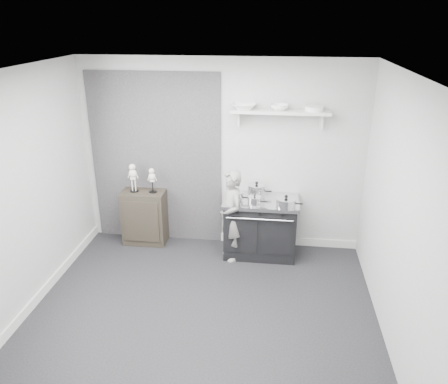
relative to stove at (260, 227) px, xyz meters
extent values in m
plane|color=black|center=(-0.60, -1.48, -0.42)|extent=(4.00, 4.00, 0.00)
cube|color=#B8B8B5|center=(-0.60, 0.32, 0.93)|extent=(4.00, 0.02, 2.70)
cube|color=#B8B8B5|center=(-0.60, -3.28, 0.93)|extent=(4.00, 0.02, 2.70)
cube|color=#B8B8B5|center=(-2.60, -1.48, 0.93)|extent=(0.02, 3.60, 2.70)
cube|color=#B8B8B5|center=(1.40, -1.48, 0.93)|extent=(0.02, 3.60, 2.70)
cube|color=silver|center=(-0.60, -1.48, 2.28)|extent=(4.00, 3.60, 0.02)
cube|color=black|center=(-1.55, 0.31, 0.83)|extent=(1.90, 0.02, 2.50)
cube|color=silver|center=(0.40, 0.30, -0.36)|extent=(2.00, 0.03, 0.12)
cube|color=silver|center=(-2.58, -1.48, -0.36)|extent=(0.03, 3.60, 0.12)
cube|color=silver|center=(0.20, 0.19, 1.60)|extent=(1.30, 0.26, 0.04)
cube|color=silver|center=(-0.35, 0.26, 1.48)|extent=(0.03, 0.12, 0.20)
cube|color=silver|center=(0.75, 0.26, 1.48)|extent=(0.03, 0.12, 0.20)
cube|color=black|center=(0.00, 0.00, -0.03)|extent=(0.98, 0.59, 0.79)
cube|color=silver|center=(0.00, 0.00, 0.39)|extent=(1.04, 0.63, 0.05)
cube|color=black|center=(-0.24, -0.29, -0.01)|extent=(0.41, 0.02, 0.51)
cube|color=black|center=(0.24, -0.29, -0.01)|extent=(0.41, 0.02, 0.51)
cylinder|color=silver|center=(0.00, -0.32, 0.27)|extent=(0.88, 0.02, 0.02)
cylinder|color=black|center=(-0.29, -0.31, 0.35)|extent=(0.04, 0.03, 0.04)
cylinder|color=black|center=(0.00, -0.31, 0.35)|extent=(0.04, 0.03, 0.04)
cylinder|color=black|center=(0.29, -0.31, 0.35)|extent=(0.04, 0.03, 0.04)
cube|color=black|center=(-1.72, 0.13, -0.01)|extent=(0.63, 0.37, 0.81)
imported|color=gray|center=(-0.39, -0.18, 0.23)|extent=(0.50, 0.56, 1.30)
cylinder|color=silver|center=(-0.34, -0.10, 0.48)|extent=(0.19, 0.19, 0.13)
cylinder|color=silver|center=(-0.34, -0.10, 0.55)|extent=(0.20, 0.20, 0.01)
sphere|color=black|center=(-0.34, -0.10, 0.57)|extent=(0.03, 0.03, 0.03)
cylinder|color=black|center=(-0.20, -0.10, 0.48)|extent=(0.10, 0.02, 0.02)
cylinder|color=silver|center=(-0.07, 0.13, 0.49)|extent=(0.25, 0.25, 0.16)
cylinder|color=silver|center=(-0.07, 0.13, 0.58)|extent=(0.26, 0.26, 0.02)
sphere|color=black|center=(-0.07, 0.13, 0.61)|extent=(0.04, 0.04, 0.04)
cylinder|color=black|center=(0.09, 0.13, 0.49)|extent=(0.10, 0.02, 0.02)
cylinder|color=silver|center=(0.33, -0.20, 0.47)|extent=(0.26, 0.26, 0.11)
cylinder|color=silver|center=(0.33, -0.20, 0.53)|extent=(0.27, 0.27, 0.01)
sphere|color=black|center=(0.33, -0.20, 0.56)|extent=(0.05, 0.05, 0.05)
cylinder|color=black|center=(0.50, -0.20, 0.47)|extent=(0.10, 0.02, 0.02)
cylinder|color=silver|center=(-0.08, -0.18, 0.47)|extent=(0.17, 0.17, 0.10)
cylinder|color=silver|center=(-0.08, -0.18, 0.53)|extent=(0.18, 0.18, 0.01)
sphere|color=black|center=(-0.08, -0.18, 0.55)|extent=(0.03, 0.03, 0.03)
cylinder|color=black|center=(0.04, -0.18, 0.47)|extent=(0.10, 0.02, 0.02)
imported|color=white|center=(-0.27, 0.19, 1.66)|extent=(0.33, 0.33, 0.08)
imported|color=white|center=(0.19, 0.19, 1.66)|extent=(0.24, 0.24, 0.07)
cylinder|color=white|center=(0.64, 0.19, 1.65)|extent=(0.24, 0.24, 0.06)
camera|label=1|loc=(0.17, -5.54, 2.78)|focal=35.00mm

